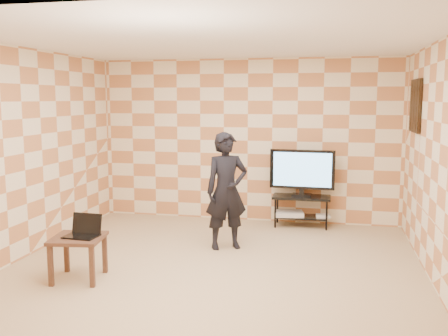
{
  "coord_description": "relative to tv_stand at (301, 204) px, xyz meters",
  "views": [
    {
      "loc": [
        1.34,
        -5.69,
        2.05
      ],
      "look_at": [
        0.0,
        0.6,
        1.15
      ],
      "focal_mm": 40.0,
      "sensor_mm": 36.0,
      "label": 1
    }
  ],
  "objects": [
    {
      "name": "person",
      "position": [
        -0.94,
        -1.39,
        0.44
      ],
      "size": [
        0.69,
        0.61,
        1.6
      ],
      "primitive_type": "imported",
      "rotation": [
        0.0,
        0.0,
        0.48
      ],
      "color": "black",
      "rests_on": "floor"
    },
    {
      "name": "laptop",
      "position": [
        -2.29,
        -2.88,
        0.19
      ],
      "size": [
        0.38,
        0.31,
        0.24
      ],
      "color": "black",
      "rests_on": "side_table"
    },
    {
      "name": "wall_front",
      "position": [
        -0.92,
        -4.74,
        0.99
      ],
      "size": [
        5.0,
        0.02,
        2.7
      ],
      "primitive_type": "cube",
      "color": "beige",
      "rests_on": "ground"
    },
    {
      "name": "tv_stand",
      "position": [
        0.0,
        0.0,
        0.0
      ],
      "size": [
        0.91,
        0.41,
        0.5
      ],
      "color": "black",
      "rests_on": "floor"
    },
    {
      "name": "side_table",
      "position": [
        -2.34,
        -2.92,
        0.05
      ],
      "size": [
        0.63,
        0.63,
        0.5
      ],
      "color": "#372417",
      "rests_on": "floor"
    },
    {
      "name": "wall_art",
      "position": [
        1.55,
        -0.69,
        1.59
      ],
      "size": [
        0.04,
        0.72,
        0.72
      ],
      "color": "black",
      "rests_on": "wall_right"
    },
    {
      "name": "wall_back",
      "position": [
        -0.92,
        0.26,
        0.99
      ],
      "size": [
        5.0,
        0.02,
        2.7
      ],
      "primitive_type": "cube",
      "color": "beige",
      "rests_on": "ground"
    },
    {
      "name": "wall_right",
      "position": [
        1.58,
        -2.24,
        0.99
      ],
      "size": [
        0.02,
        5.0,
        2.7
      ],
      "primitive_type": "cube",
      "color": "beige",
      "rests_on": "ground"
    },
    {
      "name": "tv",
      "position": [
        0.0,
        -0.0,
        0.55
      ],
      "size": [
        1.03,
        0.21,
        0.74
      ],
      "color": "black",
      "rests_on": "tv_stand"
    },
    {
      "name": "dvd_player",
      "position": [
        -0.19,
        -0.04,
        -0.15
      ],
      "size": [
        0.49,
        0.39,
        0.07
      ],
      "primitive_type": "cube",
      "rotation": [
        0.0,
        0.0,
        0.18
      ],
      "color": "silver",
      "rests_on": "tv_stand"
    },
    {
      "name": "wall_left",
      "position": [
        -3.42,
        -2.24,
        0.99
      ],
      "size": [
        0.02,
        5.0,
        2.7
      ],
      "primitive_type": "cube",
      "color": "beige",
      "rests_on": "ground"
    },
    {
      "name": "floor",
      "position": [
        -0.92,
        -2.24,
        -0.36
      ],
      "size": [
        5.0,
        5.0,
        0.0
      ],
      "primitive_type": "plane",
      "color": "tan",
      "rests_on": "ground"
    },
    {
      "name": "ceiling",
      "position": [
        -0.92,
        -2.24,
        2.34
      ],
      "size": [
        5.0,
        5.0,
        0.02
      ],
      "primitive_type": "cube",
      "color": "white",
      "rests_on": "wall_back"
    },
    {
      "name": "game_console",
      "position": [
        0.35,
        -0.04,
        -0.17
      ],
      "size": [
        0.23,
        0.18,
        0.05
      ],
      "primitive_type": "cube",
      "rotation": [
        0.0,
        0.0,
        0.1
      ],
      "color": "silver",
      "rests_on": "tv_stand"
    }
  ]
}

